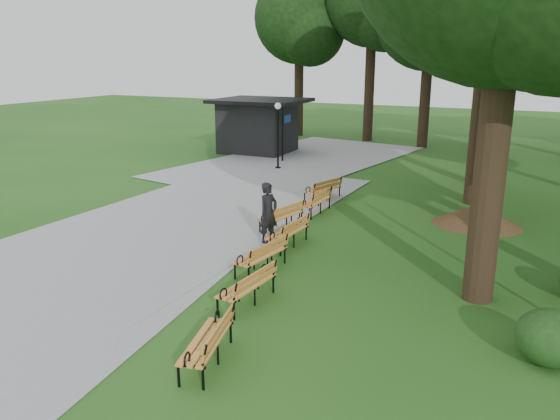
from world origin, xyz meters
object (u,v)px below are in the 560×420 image
at_px(bench_3, 287,232).
at_px(bench_5, 315,201).
at_px(lamp_post, 278,122).
at_px(bench_2, 261,255).
at_px(bench_6, 322,189).
at_px(person, 268,213).
at_px(kiosk, 258,126).
at_px(dirt_mound, 477,215).
at_px(bench_0, 206,342).
at_px(bench_1, 247,286).
at_px(bench_4, 281,216).

relative_size(bench_3, bench_5, 1.00).
bearing_deg(lamp_post, bench_2, -66.22).
distance_m(bench_5, bench_6, 1.89).
bearing_deg(bench_6, person, 21.72).
relative_size(kiosk, dirt_mound, 2.01).
xyz_separation_m(bench_0, bench_5, (-1.99, 10.27, 0.00)).
xyz_separation_m(lamp_post, bench_5, (4.70, -6.68, -1.92)).
bearing_deg(bench_2, bench_1, 26.48).
relative_size(dirt_mound, bench_6, 1.30).
relative_size(bench_4, bench_5, 1.00).
xyz_separation_m(dirt_mound, bench_4, (-5.75, -3.21, 0.09)).
relative_size(bench_0, bench_5, 1.00).
bearing_deg(person, bench_1, -143.61).
bearing_deg(dirt_mound, bench_3, -135.90).
bearing_deg(dirt_mound, kiosk, 144.07).
distance_m(kiosk, lamp_post, 5.23).
distance_m(bench_3, bench_5, 3.77).
distance_m(person, bench_1, 4.32).
height_order(lamp_post, bench_3, lamp_post).
height_order(bench_4, bench_6, same).
bearing_deg(bench_3, bench_1, 15.09).
bearing_deg(dirt_mound, bench_1, -114.91).
bearing_deg(bench_4, bench_0, 29.49).
height_order(person, bench_3, person).
distance_m(kiosk, bench_3, 16.80).
bearing_deg(bench_1, bench_4, -157.72).
distance_m(lamp_post, bench_4, 10.12).
bearing_deg(lamp_post, person, -65.75).
distance_m(bench_1, bench_5, 7.84).
xyz_separation_m(kiosk, dirt_mound, (13.41, -9.72, -1.21)).
relative_size(dirt_mound, bench_0, 1.30).
height_order(lamp_post, bench_1, lamp_post).
bearing_deg(lamp_post, bench_3, -62.93).
height_order(lamp_post, bench_4, lamp_post).
distance_m(bench_4, bench_5, 2.25).
bearing_deg(bench_1, kiosk, -148.12).
bearing_deg(bench_3, dirt_mound, 137.71).
distance_m(bench_2, bench_3, 2.10).
bearing_deg(person, dirt_mound, -33.24).
bearing_deg(bench_5, bench_4, -5.17).
height_order(dirt_mound, bench_5, bench_5).
bearing_deg(person, lamp_post, 40.75).
bearing_deg(bench_6, bench_5, 30.78).
bearing_deg(bench_0, bench_6, 177.49).
bearing_deg(bench_0, dirt_mound, 149.05).
relative_size(kiosk, bench_0, 2.62).
xyz_separation_m(lamp_post, bench_0, (6.68, -16.94, -1.92)).
xyz_separation_m(kiosk, bench_5, (7.95, -10.69, -1.12)).
bearing_deg(kiosk, bench_4, -59.74).
bearing_deg(bench_1, lamp_post, -152.06).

